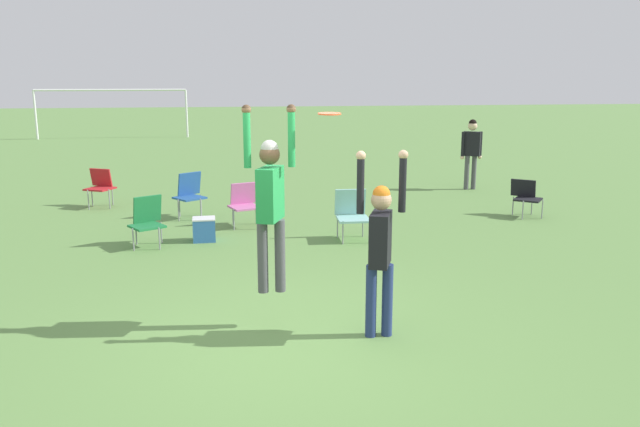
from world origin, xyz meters
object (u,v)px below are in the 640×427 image
at_px(frisbee, 329,114).
at_px(camping_chair_1, 190,192).
at_px(person_jumping, 270,195).
at_px(person_defending, 380,241).
at_px(person_spectator_near, 472,147).
at_px(cooler_box, 204,229).
at_px(camping_chair_3, 147,219).
at_px(camping_chair_0, 245,202).
at_px(camping_chair_4, 100,185).
at_px(camping_chair_5, 352,212).
at_px(camping_chair_2, 526,195).

distance_m(frisbee, camping_chair_1, 6.72).
bearing_deg(person_jumping, person_defending, -90.00).
bearing_deg(person_spectator_near, person_defending, -86.51).
bearing_deg(cooler_box, person_spectator_near, 31.90).
relative_size(camping_chair_3, cooler_box, 2.05).
relative_size(person_defending, camping_chair_0, 2.49).
distance_m(camping_chair_4, person_spectator_near, 9.10).
relative_size(person_defending, frisbee, 8.12).
height_order(person_spectator_near, cooler_box, person_spectator_near).
xyz_separation_m(person_jumping, person_defending, (1.14, -0.48, -0.45)).
bearing_deg(frisbee, person_jumping, 170.16).
height_order(person_defending, cooler_box, person_defending).
bearing_deg(camping_chair_3, person_jumping, 83.89).
bearing_deg(camping_chair_5, person_jumping, 68.78).
xyz_separation_m(person_jumping, camping_chair_5, (1.79, 3.79, -1.05)).
distance_m(person_defending, person_spectator_near, 10.01).
bearing_deg(person_defending, frisbee, -103.68).
distance_m(person_defending, camping_chair_0, 5.77).
height_order(camping_chair_0, person_spectator_near, person_spectator_near).
relative_size(frisbee, cooler_box, 0.62).
relative_size(camping_chair_1, camping_chair_5, 1.04).
bearing_deg(camping_chair_0, person_jumping, 72.53).
xyz_separation_m(camping_chair_0, camping_chair_5, (1.83, -1.34, 0.02)).
xyz_separation_m(camping_chair_2, camping_chair_5, (-3.99, -1.24, 0.05)).
bearing_deg(camping_chair_4, person_defending, 146.46).
distance_m(camping_chair_3, camping_chair_4, 3.88).
bearing_deg(person_defending, camping_chair_0, -145.45).
height_order(camping_chair_0, camping_chair_2, camping_chair_0).
xyz_separation_m(person_jumping, camping_chair_3, (-1.75, 3.94, -1.07)).
distance_m(camping_chair_1, camping_chair_4, 2.49).
distance_m(camping_chair_1, camping_chair_2, 6.97).
height_order(camping_chair_0, camping_chair_3, camping_chair_3).
xyz_separation_m(camping_chair_4, cooler_box, (2.30, -3.48, -0.29)).
distance_m(frisbee, cooler_box, 4.98).
relative_size(camping_chair_5, cooler_box, 2.14).
distance_m(person_defending, camping_chair_3, 5.31).
bearing_deg(camping_chair_4, camping_chair_5, 170.96).
distance_m(frisbee, camping_chair_0, 5.64).
relative_size(person_jumping, person_defending, 1.02).
distance_m(person_jumping, frisbee, 1.11).
height_order(camping_chair_1, cooler_box, camping_chair_1).
relative_size(camping_chair_1, person_spectator_near, 0.51).
bearing_deg(camping_chair_2, cooler_box, 47.80).
bearing_deg(frisbee, camping_chair_5, 73.64).
bearing_deg(cooler_box, frisbee, -71.00).
height_order(person_defending, frisbee, frisbee).
bearing_deg(camping_chair_2, person_spectator_near, -53.19).
bearing_deg(camping_chair_3, cooler_box, 159.55).
bearing_deg(camping_chair_2, frisbee, 84.78).
xyz_separation_m(frisbee, camping_chair_5, (1.15, 3.91, -1.94)).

